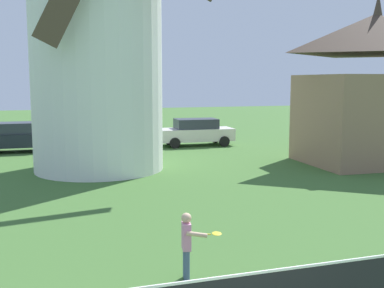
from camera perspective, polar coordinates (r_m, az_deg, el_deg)
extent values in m
cylinder|color=white|center=(20.07, -11.50, 11.01)|extent=(5.36, 5.36, 9.90)
cube|color=white|center=(6.95, 5.13, -15.68)|extent=(5.35, 0.02, 0.04)
cylinder|color=slate|center=(9.20, -0.74, -14.23)|extent=(0.12, 0.12, 0.58)
cylinder|color=slate|center=(9.08, -0.63, -14.55)|extent=(0.12, 0.12, 0.58)
cube|color=pink|center=(8.95, -0.69, -11.13)|extent=(0.20, 0.31, 0.52)
sphere|color=#DBB28E|center=(8.84, -0.70, -8.99)|extent=(0.19, 0.19, 0.19)
cylinder|color=#DBB28E|center=(9.13, -0.84, -10.88)|extent=(0.08, 0.08, 0.39)
cylinder|color=#DBB28E|center=(8.79, 0.59, -10.94)|extent=(0.40, 0.15, 0.15)
cylinder|color=yellow|center=(8.82, 1.60, -10.90)|extent=(0.22, 0.06, 0.04)
ellipsoid|color=yellow|center=(8.85, 3.03, -10.82)|extent=(0.22, 0.27, 0.03)
cube|color=#1E232D|center=(26.39, -19.92, 0.52)|extent=(4.19, 1.79, 0.70)
cube|color=#2D333D|center=(26.33, -19.98, 1.88)|extent=(2.36, 1.55, 0.56)
cylinder|color=black|center=(27.22, -16.81, 0.11)|extent=(0.60, 0.19, 0.60)
cylinder|color=black|center=(25.53, -16.85, -0.37)|extent=(0.60, 0.19, 0.60)
cube|color=#1E6638|center=(26.65, -9.96, 0.93)|extent=(4.01, 2.19, 0.70)
cube|color=#2D333D|center=(26.58, -10.00, 2.27)|extent=(2.32, 1.77, 0.56)
cylinder|color=black|center=(27.56, -7.25, 0.47)|extent=(0.62, 0.26, 0.60)
cylinder|color=black|center=(25.87, -7.08, 0.00)|extent=(0.62, 0.26, 0.60)
cylinder|color=black|center=(27.57, -12.64, 0.34)|extent=(0.62, 0.26, 0.60)
cylinder|color=black|center=(25.88, -12.82, -0.13)|extent=(0.62, 0.26, 0.60)
cube|color=silver|center=(27.20, 0.49, 1.18)|extent=(4.34, 1.90, 0.70)
cube|color=#2D333D|center=(27.13, 0.49, 2.50)|extent=(2.45, 1.61, 0.56)
cylinder|color=black|center=(28.45, 2.86, 0.74)|extent=(0.61, 0.21, 0.60)
cylinder|color=black|center=(26.85, 3.95, 0.32)|extent=(0.61, 0.21, 0.60)
cylinder|color=black|center=(27.72, -2.86, 0.56)|extent=(0.61, 0.21, 0.60)
cylinder|color=black|center=(26.07, -2.10, 0.11)|extent=(0.61, 0.21, 0.60)
cube|color=#937056|center=(22.82, 21.08, 2.82)|extent=(6.14, 4.59, 4.00)
pyramid|color=#423328|center=(22.85, 21.55, 12.36)|extent=(6.44, 4.82, 1.80)
cone|color=#423328|center=(22.95, 21.66, 14.59)|extent=(0.70, 0.70, 1.80)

